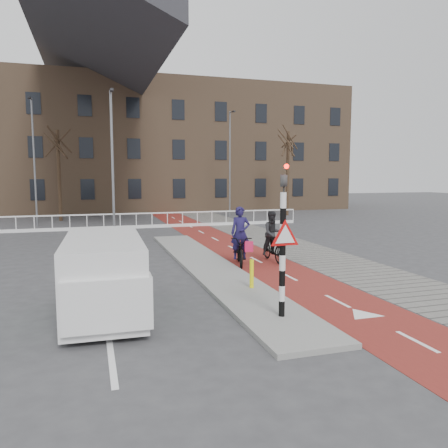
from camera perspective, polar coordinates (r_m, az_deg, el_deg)
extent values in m
plane|color=#38383A|center=(12.49, 6.18, -9.36)|extent=(120.00, 120.00, 0.00)
cube|color=maroon|center=(22.21, -0.48, -2.34)|extent=(2.50, 60.00, 0.01)
cube|color=slate|center=(23.16, 6.18, -2.01)|extent=(3.00, 60.00, 0.01)
cube|color=gray|center=(15.93, -1.88, -5.64)|extent=(1.80, 16.00, 0.12)
cylinder|color=black|center=(10.12, 7.64, -4.05)|extent=(0.14, 0.14, 2.88)
imported|color=black|center=(9.95, 7.80, 6.43)|extent=(0.13, 0.16, 0.80)
cylinder|color=#FF0C05|center=(9.83, 8.17, 7.47)|extent=(0.11, 0.02, 0.11)
cylinder|color=#FDF60E|center=(12.78, 3.64, -6.49)|extent=(0.12, 0.12, 0.83)
imported|color=black|center=(16.40, 2.14, -3.46)|extent=(1.29, 2.27, 1.13)
imported|color=#1B1542|center=(16.30, 2.15, -1.18)|extent=(0.82, 0.64, 1.97)
cube|color=#D01D4F|center=(15.91, 3.26, -2.95)|extent=(0.35, 0.27, 0.37)
imported|color=black|center=(17.22, 6.37, -3.06)|extent=(0.53, 1.85, 1.11)
imported|color=black|center=(17.13, 6.40, -1.23)|extent=(0.85, 0.66, 1.74)
cube|color=silver|center=(11.11, -15.42, -6.15)|extent=(1.90, 4.46, 1.76)
cube|color=#219952|center=(11.15, -20.03, -6.80)|extent=(0.11, 2.82, 0.55)
cube|color=#219952|center=(11.19, -10.81, -6.47)|extent=(0.11, 2.82, 0.55)
cube|color=black|center=(9.21, -15.13, -6.18)|extent=(1.59, 0.10, 0.90)
cylinder|color=black|center=(9.88, -19.74, -12.13)|extent=(0.24, 0.62, 0.62)
cylinder|color=black|center=(9.87, -10.84, -11.87)|extent=(0.24, 0.62, 0.62)
cylinder|color=black|center=(12.76, -18.74, -7.89)|extent=(0.24, 0.62, 0.62)
cylinder|color=black|center=(12.75, -11.94, -7.70)|extent=(0.24, 0.62, 0.62)
cube|color=silver|center=(28.13, -17.50, 1.16)|extent=(28.00, 0.08, 0.08)
cube|color=silver|center=(28.22, -17.44, -0.56)|extent=(28.00, 0.10, 0.20)
cube|color=#7F6047|center=(43.14, -14.94, 9.68)|extent=(46.00, 10.00, 12.00)
cylinder|color=#2E2114|center=(34.54, -20.74, 5.91)|extent=(0.25, 0.25, 6.65)
cylinder|color=#2E2114|center=(37.11, 8.32, 6.51)|extent=(0.25, 0.25, 6.98)
cylinder|color=slate|center=(21.76, -14.34, 6.96)|extent=(0.12, 0.12, 7.33)
cylinder|color=slate|center=(31.47, -23.53, 7.32)|extent=(0.12, 0.12, 8.34)
cylinder|color=slate|center=(35.88, 0.76, 7.79)|extent=(0.12, 0.12, 8.48)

